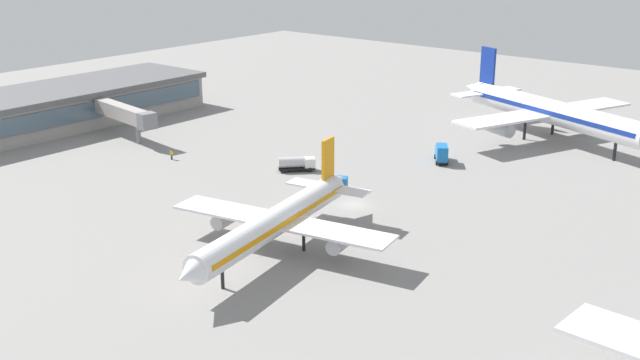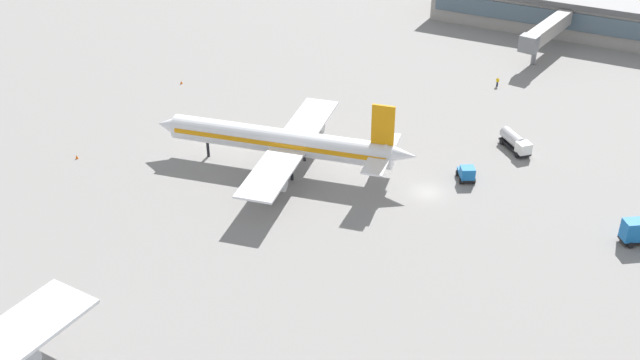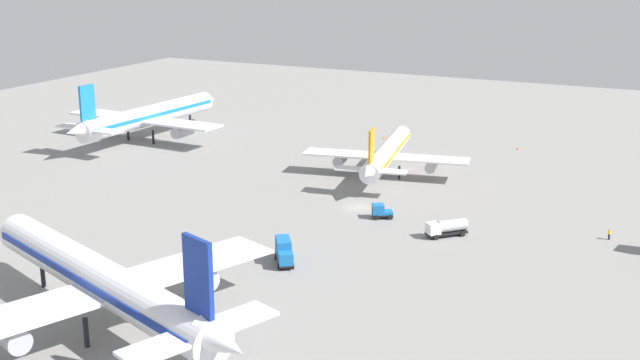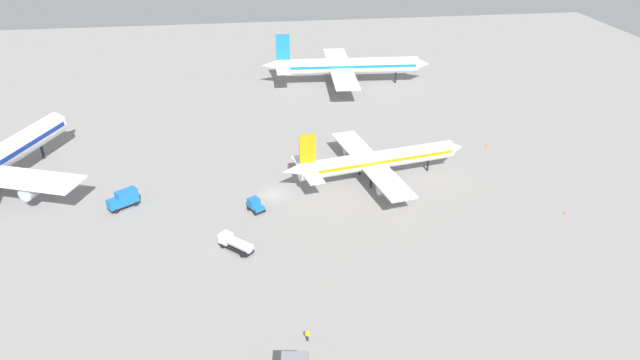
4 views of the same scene
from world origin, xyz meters
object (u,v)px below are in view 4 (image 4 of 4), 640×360
(catering_truck, at_px, (124,199))
(fuel_truck, at_px, (236,243))
(ground_crew_worker, at_px, (307,335))
(safety_cone_mid_apron, at_px, (486,145))
(airplane_at_gate, at_px, (345,66))
(safety_cone_near_gate, at_px, (565,212))
(airplane_taxiing, at_px, (376,160))
(baggage_tug, at_px, (255,205))

(catering_truck, bearing_deg, fuel_truck, 105.74)
(ground_crew_worker, bearing_deg, safety_cone_mid_apron, 150.23)
(airplane_at_gate, xyz_separation_m, safety_cone_mid_apron, (24.17, -47.02, -5.11))
(airplane_at_gate, distance_m, safety_cone_mid_apron, 53.11)
(safety_cone_near_gate, bearing_deg, safety_cone_mid_apron, 95.67)
(airplane_taxiing, distance_m, ground_crew_worker, 46.97)
(airplane_at_gate, relative_size, baggage_tug, 13.09)
(baggage_tug, relative_size, safety_cone_near_gate, 6.23)
(airplane_at_gate, xyz_separation_m, safety_cone_near_gate, (27.10, -76.55, -5.11))
(fuel_truck, height_order, catering_truck, catering_truck)
(airplane_taxiing, bearing_deg, baggage_tug, -171.11)
(baggage_tug, bearing_deg, catering_truck, 48.84)
(ground_crew_worker, distance_m, safety_cone_near_gate, 56.20)
(airplane_taxiing, bearing_deg, safety_cone_mid_apron, 11.71)
(fuel_truck, height_order, safety_cone_near_gate, fuel_truck)
(airplane_at_gate, xyz_separation_m, catering_truck, (-52.63, -63.27, -3.72))
(fuel_truck, distance_m, catering_truck, 26.23)
(catering_truck, bearing_deg, airplane_taxiing, 149.99)
(baggage_tug, xyz_separation_m, catering_truck, (-23.92, 4.44, 0.54))
(safety_cone_near_gate, bearing_deg, catering_truck, 170.55)
(airplane_at_gate, height_order, safety_cone_mid_apron, airplane_at_gate)
(airplane_taxiing, bearing_deg, catering_truck, 174.21)
(fuel_truck, bearing_deg, catering_truck, 4.78)
(baggage_tug, height_order, safety_cone_mid_apron, baggage_tug)
(airplane_taxiing, height_order, ground_crew_worker, airplane_taxiing)
(ground_crew_worker, distance_m, safety_cone_mid_apron, 72.36)
(safety_cone_near_gate, bearing_deg, airplane_taxiing, 150.66)
(airplane_taxiing, xyz_separation_m, ground_crew_worker, (-18.80, -42.90, -3.46))
(fuel_truck, distance_m, safety_cone_mid_apron, 65.28)
(baggage_tug, bearing_deg, safety_cone_mid_apron, -99.27)
(safety_cone_mid_apron, bearing_deg, baggage_tug, -158.63)
(ground_crew_worker, bearing_deg, airplane_taxiing, 167.35)
(baggage_tug, bearing_deg, airplane_taxiing, -100.81)
(fuel_truck, xyz_separation_m, catering_truck, (-20.36, 16.54, 0.31))
(airplane_taxiing, height_order, safety_cone_near_gate, airplane_taxiing)
(ground_crew_worker, bearing_deg, fuel_truck, -146.35)
(airplane_at_gate, height_order, safety_cone_near_gate, airplane_at_gate)
(fuel_truck, distance_m, ground_crew_worker, 23.84)
(airplane_at_gate, relative_size, ground_crew_worker, 29.30)
(airplane_at_gate, height_order, catering_truck, airplane_at_gate)
(airplane_at_gate, height_order, ground_crew_worker, airplane_at_gate)
(fuel_truck, xyz_separation_m, ground_crew_worker, (9.18, -22.00, -0.54))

